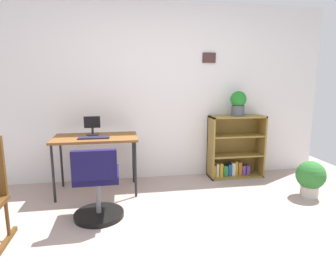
# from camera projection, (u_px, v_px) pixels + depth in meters

# --- Properties ---
(ground_plane) EXTENTS (6.24, 6.24, 0.00)m
(ground_plane) POSITION_uv_depth(u_px,v_px,m) (181.00, 265.00, 2.26)
(ground_plane) COLOR #A28E85
(wall_back) EXTENTS (5.20, 0.12, 2.48)m
(wall_back) POSITION_uv_depth(u_px,v_px,m) (149.00, 93.00, 4.10)
(wall_back) COLOR silver
(wall_back) RESTS_ON ground_plane
(desk) EXTENTS (1.04, 0.59, 0.73)m
(desk) POSITION_uv_depth(u_px,v_px,m) (96.00, 141.00, 3.61)
(desk) COLOR brown
(desk) RESTS_ON ground_plane
(monitor) EXTENTS (0.20, 0.16, 0.24)m
(monitor) POSITION_uv_depth(u_px,v_px,m) (92.00, 126.00, 3.68)
(monitor) COLOR #262628
(monitor) RESTS_ON desk
(keyboard) EXTENTS (0.37, 0.12, 0.02)m
(keyboard) POSITION_uv_depth(u_px,v_px,m) (94.00, 138.00, 3.49)
(keyboard) COLOR #1E1B34
(keyboard) RESTS_ON desk
(office_chair) EXTENTS (0.52, 0.55, 0.79)m
(office_chair) POSITION_uv_depth(u_px,v_px,m) (97.00, 188.00, 2.93)
(office_chair) COLOR black
(office_chair) RESTS_ON ground_plane
(bookshelf_low) EXTENTS (0.80, 0.30, 0.92)m
(bookshelf_low) POSITION_uv_depth(u_px,v_px,m) (234.00, 149.00, 4.28)
(bookshelf_low) COLOR olive
(bookshelf_low) RESTS_ON ground_plane
(potted_plant_on_shelf) EXTENTS (0.23, 0.23, 0.35)m
(potted_plant_on_shelf) POSITION_uv_depth(u_px,v_px,m) (238.00, 103.00, 4.09)
(potted_plant_on_shelf) COLOR #474C51
(potted_plant_on_shelf) RESTS_ON bookshelf_low
(potted_plant_floor) EXTENTS (0.35, 0.35, 0.46)m
(potted_plant_floor) POSITION_uv_depth(u_px,v_px,m) (311.00, 177.00, 3.52)
(potted_plant_floor) COLOR #B7B2A8
(potted_plant_floor) RESTS_ON ground_plane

